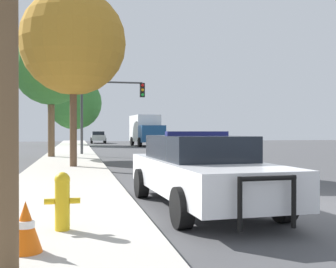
{
  "coord_description": "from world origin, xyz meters",
  "views": [
    {
      "loc": [
        -4.76,
        -7.76,
        1.56
      ],
      "look_at": [
        -0.4,
        12.28,
        1.4
      ],
      "focal_mm": 45.0,
      "sensor_mm": 36.0,
      "label": 1
    }
  ],
  "objects_px": {
    "traffic_light": "(109,101)",
    "tree_sidewalk_far": "(75,103)",
    "box_truck": "(146,130)",
    "tree_sidewalk_mid": "(51,67)",
    "traffic_cone": "(26,227)",
    "car_background_distant": "(98,137)",
    "police_car": "(200,169)",
    "car_background_oncoming": "(182,142)",
    "fire_hydrant": "(62,199)",
    "tree_sidewalk_near": "(73,43)"
  },
  "relations": [
    {
      "from": "car_background_distant",
      "to": "box_truck",
      "type": "bearing_deg",
      "value": -66.52
    },
    {
      "from": "car_background_oncoming",
      "to": "tree_sidewalk_mid",
      "type": "bearing_deg",
      "value": 30.33
    },
    {
      "from": "traffic_cone",
      "to": "box_truck",
      "type": "bearing_deg",
      "value": 78.6
    },
    {
      "from": "car_background_distant",
      "to": "tree_sidewalk_mid",
      "type": "height_order",
      "value": "tree_sidewalk_mid"
    },
    {
      "from": "fire_hydrant",
      "to": "box_truck",
      "type": "relative_size",
      "value": 0.12
    },
    {
      "from": "car_background_oncoming",
      "to": "box_truck",
      "type": "relative_size",
      "value": 0.61
    },
    {
      "from": "box_truck",
      "to": "tree_sidewalk_mid",
      "type": "distance_m",
      "value": 20.51
    },
    {
      "from": "tree_sidewalk_near",
      "to": "traffic_cone",
      "type": "relative_size",
      "value": 11.7
    },
    {
      "from": "fire_hydrant",
      "to": "traffic_light",
      "type": "xyz_separation_m",
      "value": [
        2.18,
        20.22,
        2.86
      ]
    },
    {
      "from": "fire_hydrant",
      "to": "traffic_light",
      "type": "distance_m",
      "value": 20.54
    },
    {
      "from": "fire_hydrant",
      "to": "tree_sidewalk_mid",
      "type": "height_order",
      "value": "tree_sidewalk_mid"
    },
    {
      "from": "police_car",
      "to": "car_background_distant",
      "type": "xyz_separation_m",
      "value": [
        0.17,
        44.79,
        0.01
      ]
    },
    {
      "from": "fire_hydrant",
      "to": "traffic_light",
      "type": "height_order",
      "value": "traffic_light"
    },
    {
      "from": "fire_hydrant",
      "to": "tree_sidewalk_near",
      "type": "relative_size",
      "value": 0.12
    },
    {
      "from": "traffic_light",
      "to": "tree_sidewalk_mid",
      "type": "distance_m",
      "value": 4.42
    },
    {
      "from": "traffic_light",
      "to": "tree_sidewalk_far",
      "type": "relative_size",
      "value": 0.64
    },
    {
      "from": "tree_sidewalk_far",
      "to": "fire_hydrant",
      "type": "bearing_deg",
      "value": -90.01
    },
    {
      "from": "fire_hydrant",
      "to": "traffic_cone",
      "type": "height_order",
      "value": "fire_hydrant"
    },
    {
      "from": "tree_sidewalk_near",
      "to": "tree_sidewalk_far",
      "type": "bearing_deg",
      "value": 90.14
    },
    {
      "from": "tree_sidewalk_near",
      "to": "car_background_distant",
      "type": "bearing_deg",
      "value": 85.6
    },
    {
      "from": "car_background_oncoming",
      "to": "car_background_distant",
      "type": "bearing_deg",
      "value": -77.09
    },
    {
      "from": "police_car",
      "to": "car_background_oncoming",
      "type": "relative_size",
      "value": 1.34
    },
    {
      "from": "car_background_distant",
      "to": "tree_sidewalk_far",
      "type": "height_order",
      "value": "tree_sidewalk_far"
    },
    {
      "from": "box_truck",
      "to": "police_car",
      "type": "bearing_deg",
      "value": 79.28
    },
    {
      "from": "car_background_distant",
      "to": "tree_sidewalk_near",
      "type": "bearing_deg",
      "value": -93.31
    },
    {
      "from": "traffic_light",
      "to": "box_truck",
      "type": "bearing_deg",
      "value": 72.84
    },
    {
      "from": "tree_sidewalk_mid",
      "to": "traffic_cone",
      "type": "distance_m",
      "value": 19.45
    },
    {
      "from": "police_car",
      "to": "traffic_light",
      "type": "bearing_deg",
      "value": -91.25
    },
    {
      "from": "box_truck",
      "to": "tree_sidewalk_far",
      "type": "xyz_separation_m",
      "value": [
        -7.13,
        3.12,
        2.86
      ]
    },
    {
      "from": "car_background_oncoming",
      "to": "tree_sidewalk_mid",
      "type": "height_order",
      "value": "tree_sidewalk_mid"
    },
    {
      "from": "fire_hydrant",
      "to": "car_background_oncoming",
      "type": "height_order",
      "value": "car_background_oncoming"
    },
    {
      "from": "traffic_light",
      "to": "box_truck",
      "type": "xyz_separation_m",
      "value": [
        4.96,
        16.06,
        -1.76
      ]
    },
    {
      "from": "traffic_light",
      "to": "car_background_distant",
      "type": "distance_m",
      "value": 26.69
    },
    {
      "from": "fire_hydrant",
      "to": "tree_sidewalk_far",
      "type": "relative_size",
      "value": 0.12
    },
    {
      "from": "tree_sidewalk_far",
      "to": "box_truck",
      "type": "bearing_deg",
      "value": -23.61
    },
    {
      "from": "car_background_oncoming",
      "to": "traffic_cone",
      "type": "distance_m",
      "value": 24.75
    },
    {
      "from": "car_background_distant",
      "to": "traffic_cone",
      "type": "height_order",
      "value": "car_background_distant"
    },
    {
      "from": "box_truck",
      "to": "traffic_cone",
      "type": "xyz_separation_m",
      "value": [
        -7.53,
        -37.33,
        -1.24
      ]
    },
    {
      "from": "tree_sidewalk_mid",
      "to": "tree_sidewalk_near",
      "type": "bearing_deg",
      "value": -79.67
    },
    {
      "from": "tree_sidewalk_mid",
      "to": "traffic_cone",
      "type": "relative_size",
      "value": 11.63
    },
    {
      "from": "fire_hydrant",
      "to": "car_background_distant",
      "type": "height_order",
      "value": "car_background_distant"
    },
    {
      "from": "police_car",
      "to": "traffic_cone",
      "type": "bearing_deg",
      "value": 42.13
    },
    {
      "from": "car_background_distant",
      "to": "tree_sidewalk_near",
      "type": "xyz_separation_m",
      "value": [
        -2.75,
        -35.72,
        4.3
      ]
    },
    {
      "from": "car_background_distant",
      "to": "car_background_oncoming",
      "type": "relative_size",
      "value": 1.08
    },
    {
      "from": "police_car",
      "to": "traffic_light",
      "type": "height_order",
      "value": "traffic_light"
    },
    {
      "from": "police_car",
      "to": "tree_sidewalk_mid",
      "type": "height_order",
      "value": "tree_sidewalk_mid"
    },
    {
      "from": "box_truck",
      "to": "tree_sidewalk_mid",
      "type": "xyz_separation_m",
      "value": [
        -8.31,
        -18.45,
        3.38
      ]
    },
    {
      "from": "police_car",
      "to": "car_background_distant",
      "type": "relative_size",
      "value": 1.24
    },
    {
      "from": "fire_hydrant",
      "to": "traffic_cone",
      "type": "relative_size",
      "value": 1.38
    },
    {
      "from": "tree_sidewalk_mid",
      "to": "box_truck",
      "type": "bearing_deg",
      "value": 65.76
    }
  ]
}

